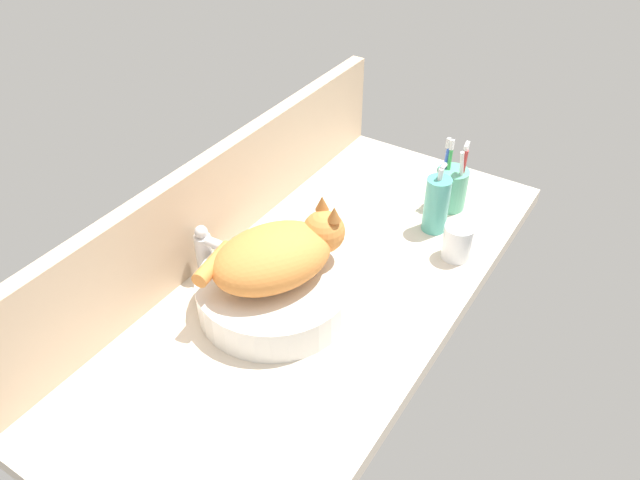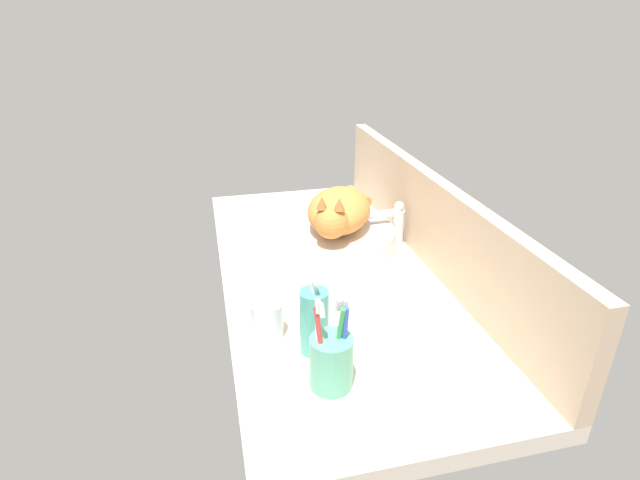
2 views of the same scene
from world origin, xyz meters
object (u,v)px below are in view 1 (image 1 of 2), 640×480
Objects in this scene: faucet at (208,252)px; sink_basin at (275,292)px; cat at (278,254)px; toothbrush_cup at (451,187)px; soap_dispenser at (436,204)px; water_glass at (457,243)px.

sink_basin is at bearing -88.14° from faucet.
cat reaches higher than toothbrush_cup.
cat is 54.25cm from toothbrush_cup.
toothbrush_cup is (52.77, -15.84, 1.95)cm from sink_basin.
water_glass is at bearing -128.64° from soap_dispenser.
toothbrush_cup is 20.05cm from water_glass.
water_glass is at bearing -36.07° from cat.
soap_dispenser is 2.07× the size of water_glass.
faucet is 54.06cm from soap_dispenser.
toothbrush_cup is (51.50, -15.33, -7.52)cm from cat.
cat is at bearing 158.50° from soap_dispenser.
faucet is at bearing 141.92° from soap_dispenser.
faucet is 0.73× the size of toothbrush_cup.
sink_basin is 45.28cm from soap_dispenser.
soap_dispenser is 11.53cm from water_glass.
soap_dispenser is at bearing -38.08° from faucet.
faucet is at bearing 95.99° from cat.
soap_dispenser is (42.01, -16.56, 3.39)cm from sink_basin.
cat reaches higher than sink_basin.
cat is at bearing 143.93° from water_glass.
toothbrush_cup reaches higher than faucet.
cat is at bearing -84.01° from faucet.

